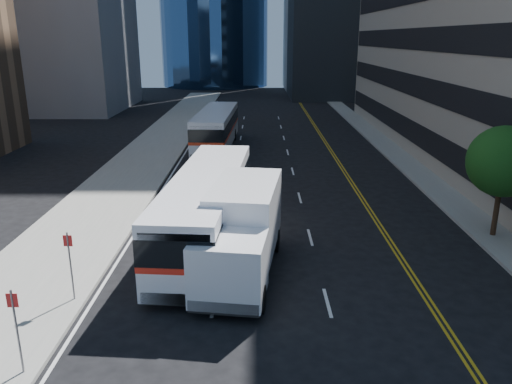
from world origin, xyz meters
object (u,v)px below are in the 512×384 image
bus_front (207,206)px  bus_rear (216,128)px  box_truck (241,231)px  street_tree (504,162)px

bus_front → bus_rear: bus_front is taller
bus_front → box_truck: 3.48m
bus_rear → box_truck: box_truck is taller
bus_front → bus_rear: (-1.18, 20.40, -0.05)m
street_tree → bus_front: bearing=-177.2°
street_tree → box_truck: 12.31m
street_tree → bus_front: street_tree is taller
bus_front → box_truck: box_truck is taller
street_tree → bus_rear: 24.52m
street_tree → bus_front: 13.36m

